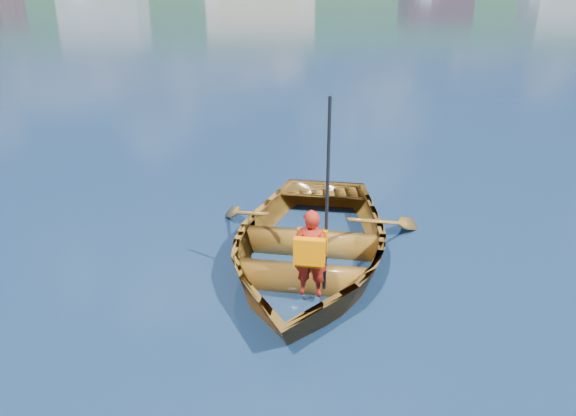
# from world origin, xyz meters

# --- Properties ---
(ground) EXTENTS (600.00, 600.00, 0.00)m
(ground) POSITION_xyz_m (0.00, 0.00, 0.00)
(ground) COLOR #142343
(ground) RESTS_ON ground
(rowboat) EXTENTS (3.65, 4.61, 0.86)m
(rowboat) POSITION_xyz_m (0.91, 0.16, 0.28)
(rowboat) COLOR brown
(rowboat) RESTS_ON ground
(child_paddler) EXTENTS (0.41, 0.38, 2.22)m
(child_paddler) POSITION_xyz_m (0.91, -0.75, 0.64)
(child_paddler) COLOR #A31D12
(child_paddler) RESTS_ON ground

